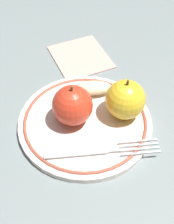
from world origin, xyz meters
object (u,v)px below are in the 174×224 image
apple_slice_front (93,88)px  fork (99,151)px  apple_red_whole (126,99)px  napkin_folded (81,56)px  plate (87,122)px  apple_second_whole (73,105)px

apple_slice_front → fork: size_ratio=0.39×
apple_red_whole → apple_slice_front: (0.05, 0.05, -0.02)m
apple_red_whole → fork: apple_red_whole is taller
apple_slice_front → napkin_folded: size_ratio=0.58×
apple_slice_front → fork: bearing=-89.3°
plate → fork: size_ratio=1.25×
apple_slice_front → napkin_folded: bearing=98.7°
napkin_folded → apple_second_whole: bearing=176.3°
apple_red_whole → apple_slice_front: 0.08m
plate → napkin_folded: plate is taller
fork → napkin_folded: 0.26m
apple_red_whole → apple_second_whole: (-0.01, 0.09, 0.00)m
apple_second_whole → apple_slice_front: bearing=-28.6°
plate → apple_second_whole: (0.00, 0.02, 0.04)m
apple_red_whole → apple_slice_front: apple_red_whole is taller
napkin_folded → fork: bearing=-173.3°
apple_second_whole → napkin_folded: apple_second_whole is taller
apple_red_whole → apple_second_whole: same height
plate → apple_slice_front: bearing=-10.0°
apple_second_whole → napkin_folded: 0.20m
apple_red_whole → napkin_folded: apple_red_whole is taller
apple_second_whole → fork: apple_second_whole is taller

